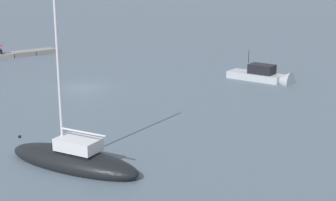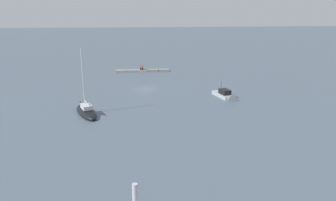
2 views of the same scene
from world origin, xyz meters
The scene contains 5 objects.
ground_plane centered at (0.00, 0.00, 0.00)m, with size 500.00×500.00×0.00m, color slate.
seawall_pier centered at (0.00, -20.18, 0.30)m, with size 14.65×1.87×0.59m.
person_seated_dark_left centered at (-0.08, -19.97, 0.85)m, with size 0.42×0.63×0.73m.
sailboat_black_mid centered at (10.45, 16.46, 0.42)m, with size 5.47×8.94×11.18m.
motorboat_grey_near centered at (-15.17, 9.18, 0.39)m, with size 3.48×6.81×3.66m.
Camera 1 is at (23.20, 39.98, 10.82)m, focal length 53.31 mm.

